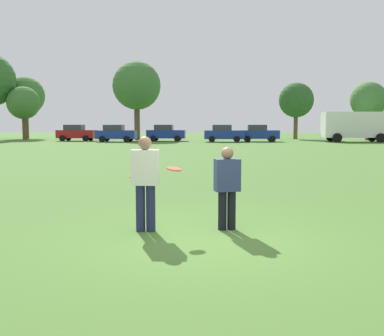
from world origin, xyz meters
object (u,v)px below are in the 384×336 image
at_px(parked_car_mid_right, 224,133).
at_px(parked_car_mid_left, 116,133).
at_px(parked_car_near_right, 259,133).
at_px(box_truck, 361,125).
at_px(frisbee, 174,169).
at_px(parked_car_center, 166,133).
at_px(parked_car_near_left, 76,133).
at_px(traffic_cone, 134,171).
at_px(player_thrower, 145,178).
at_px(player_defender, 227,184).

bearing_deg(parked_car_mid_right, parked_car_mid_left, -179.27).
distance_m(parked_car_mid_left, parked_car_near_right, 15.36).
xyz_separation_m(parked_car_near_right, box_truck, (10.82, -0.22, 0.83)).
relative_size(frisbee, parked_car_center, 0.07).
bearing_deg(parked_car_center, parked_car_near_left, 178.53).
bearing_deg(parked_car_near_left, parked_car_mid_right, -7.14).
bearing_deg(parked_car_center, parked_car_mid_right, -15.81).
bearing_deg(parked_car_mid_left, parked_car_near_right, 3.99).
bearing_deg(traffic_cone, frisbee, -75.32).
xyz_separation_m(player_thrower, player_defender, (1.51, 0.19, -0.12)).
height_order(player_defender, box_truck, box_truck).
bearing_deg(box_truck, parked_car_mid_right, -177.24).
distance_m(traffic_cone, parked_car_near_right, 33.30).
relative_size(parked_car_near_left, parked_car_near_right, 1.00).
relative_size(player_defender, parked_car_near_right, 0.37).
bearing_deg(traffic_cone, parked_car_near_left, 110.21).
xyz_separation_m(traffic_cone, parked_car_near_left, (-12.32, 33.47, 0.69)).
height_order(player_defender, parked_car_mid_right, parked_car_mid_right).
height_order(parked_car_mid_left, parked_car_center, same).
bearing_deg(player_defender, parked_car_near_left, 110.40).
distance_m(parked_car_near_left, parked_car_near_right, 20.32).
bearing_deg(player_thrower, parked_car_mid_right, 86.38).
distance_m(player_defender, parked_car_center, 41.74).
height_order(player_thrower, frisbee, player_thrower).
bearing_deg(parked_car_near_left, parked_car_near_right, -3.23).
xyz_separation_m(player_thrower, parked_car_center, (-3.86, 41.58, -0.06)).
relative_size(parked_car_center, box_truck, 0.50).
distance_m(player_thrower, traffic_cone, 8.58).
height_order(parked_car_mid_left, box_truck, box_truck).
bearing_deg(frisbee, traffic_cone, 104.68).
bearing_deg(player_defender, parked_car_mid_left, 104.95).
bearing_deg(traffic_cone, player_defender, -68.80).
height_order(parked_car_mid_right, parked_car_near_right, same).
bearing_deg(parked_car_near_left, parked_car_mid_left, -24.02).
xyz_separation_m(player_thrower, parked_car_mid_left, (-9.02, 39.63, -0.06)).
distance_m(player_defender, box_truck, 43.22).
bearing_deg(parked_car_mid_right, player_thrower, -93.62).
xyz_separation_m(parked_car_mid_left, parked_car_mid_right, (11.54, 0.15, 0.00)).
bearing_deg(box_truck, parked_car_near_right, 178.84).
bearing_deg(frisbee, parked_car_near_left, 109.12).
relative_size(parked_car_mid_left, parked_car_near_right, 1.00).
height_order(player_defender, parked_car_center, parked_car_center).
bearing_deg(player_thrower, frisbee, -4.30).
bearing_deg(parked_car_center, parked_car_near_right, -4.96).
relative_size(parked_car_near_left, parked_car_mid_left, 1.00).
relative_size(player_thrower, traffic_cone, 3.66).
relative_size(parked_car_mid_left, box_truck, 0.50).
relative_size(parked_car_near_right, box_truck, 0.50).
height_order(player_thrower, parked_car_center, parked_car_center).
xyz_separation_m(player_defender, parked_car_center, (-5.37, 41.40, 0.05)).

